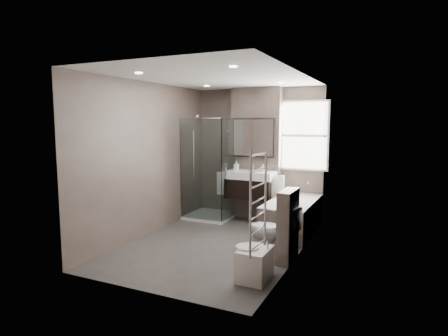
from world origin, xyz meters
The scene contains 15 objects.
room centered at (0.00, 0.00, 1.30)m, with size 2.70×3.90×2.70m.
vanity_pier centered at (0.00, 1.77, 1.30)m, with size 1.00×0.25×2.60m, color brown.
vanity centered at (0.00, 1.43, 0.74)m, with size 0.95×0.47×0.66m.
mirror_cabinet centered at (0.00, 1.61, 1.63)m, with size 0.86×0.08×0.76m.
towel_left centered at (-0.56, 1.40, 0.72)m, with size 0.24×0.06×0.44m, color white.
towel_right centered at (0.56, 1.40, 0.72)m, with size 0.24×0.06×0.44m, color white.
shower_enclosure centered at (-0.75, 1.35, 0.49)m, with size 0.90×0.90×2.00m.
bathtub centered at (0.92, 1.10, 0.32)m, with size 0.75×1.60×0.57m.
window centered at (0.90, 1.88, 1.68)m, with size 0.98×0.06×1.33m.
toilet centered at (0.97, -0.20, 0.38)m, with size 0.42×0.74×0.75m, color white.
cistern_box centered at (1.21, -0.25, 0.50)m, with size 0.19×0.55×1.00m.
bidet centered at (1.01, -1.05, 0.21)m, with size 0.42×0.49×0.51m.
towel_radiator centered at (1.25, -1.60, 1.12)m, with size 0.03×0.49×1.10m.
soap_bottle_a centered at (-0.29, 1.44, 1.09)m, with size 0.08×0.08×0.18m, color white.
soap_bottle_b centered at (0.24, 1.49, 1.07)m, with size 0.11×0.11×0.14m, color white.
Camera 1 is at (2.53, -5.22, 1.93)m, focal length 30.00 mm.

